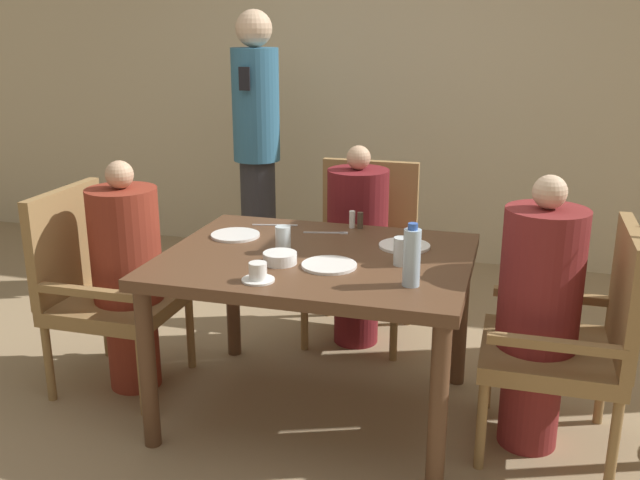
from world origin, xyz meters
TOP-DOWN VIEW (x-y plane):
  - ground_plane at (0.00, 0.00)m, footprint 16.00×16.00m
  - wall_back at (0.00, 2.34)m, footprint 8.00×0.06m
  - dining_table at (0.00, 0.00)m, footprint 1.28×1.01m
  - chair_left_side at (-1.06, 0.00)m, footprint 0.54×0.54m
  - diner_in_left_chair at (-0.91, 0.00)m, footprint 0.32×0.32m
  - chair_far_side at (0.00, 0.92)m, footprint 0.54×0.54m
  - diner_in_far_chair at (-0.00, 0.77)m, footprint 0.32×0.32m
  - chair_right_side at (1.06, 0.00)m, footprint 0.54×0.54m
  - diner_in_right_chair at (0.91, 0.00)m, footprint 0.32×0.32m
  - standing_host at (-0.84, 1.53)m, footprint 0.30×0.34m
  - plate_main_left at (0.09, -0.13)m, footprint 0.22×0.22m
  - plate_main_right at (0.34, 0.21)m, footprint 0.22×0.22m
  - plate_dessert_center at (-0.43, 0.16)m, footprint 0.22×0.22m
  - teacup_with_saucer at (-0.13, -0.37)m, footprint 0.13×0.13m
  - bowl_small at (-0.11, -0.15)m, footprint 0.14×0.14m
  - water_bottle at (0.44, -0.26)m, footprint 0.07×0.07m
  - glass_tall_near at (0.37, -0.03)m, footprint 0.07×0.07m
  - glass_tall_mid at (-0.15, -0.01)m, footprint 0.07×0.07m
  - salt_shaker at (0.05, 0.44)m, footprint 0.03×0.03m
  - pepper_shaker at (0.09, 0.44)m, footprint 0.03×0.03m
  - fork_beside_plate at (-0.03, 0.32)m, footprint 0.21×0.06m
  - knife_beside_plate at (-0.31, 0.38)m, footprint 0.22×0.06m

SIDE VIEW (x-z plane):
  - ground_plane at x=0.00m, z-range 0.00..0.00m
  - chair_left_side at x=-1.06m, z-range 0.03..0.98m
  - chair_far_side at x=0.00m, z-range 0.03..0.98m
  - chair_right_side at x=1.06m, z-range 0.03..0.98m
  - diner_in_far_chair at x=0.00m, z-range 0.01..1.10m
  - diner_in_left_chair at x=-0.91m, z-range 0.01..1.11m
  - diner_in_right_chair at x=0.91m, z-range 0.01..1.15m
  - dining_table at x=0.00m, z-range 0.28..1.02m
  - fork_beside_plate at x=-0.03m, z-range 0.74..0.75m
  - knife_beside_plate at x=-0.31m, z-range 0.74..0.75m
  - plate_main_left at x=0.09m, z-range 0.74..0.75m
  - plate_main_right at x=0.34m, z-range 0.74..0.75m
  - plate_dessert_center at x=-0.43m, z-range 0.74..0.75m
  - bowl_small at x=-0.11m, z-range 0.74..0.79m
  - teacup_with_saucer at x=-0.13m, z-range 0.73..0.81m
  - pepper_shaker at x=0.09m, z-range 0.74..0.82m
  - salt_shaker at x=0.05m, z-range 0.74..0.82m
  - glass_tall_near at x=0.37m, z-range 0.74..0.86m
  - glass_tall_mid at x=-0.15m, z-range 0.74..0.86m
  - water_bottle at x=0.44m, z-range 0.73..0.97m
  - standing_host at x=-0.84m, z-range 0.07..1.83m
  - wall_back at x=0.00m, z-range 0.00..2.80m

